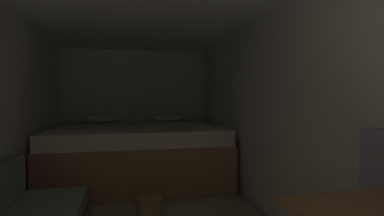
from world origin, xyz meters
name	(u,v)px	position (x,y,z in m)	size (l,w,h in m)	color
wall_back	(135,109)	(0.00, 4.76, 1.01)	(2.57, 0.05, 2.03)	silver
wall_right	(281,117)	(1.26, 2.03, 1.01)	(0.05, 5.41, 2.03)	silver
bed	(138,153)	(0.00, 3.80, 0.40)	(2.35, 1.78, 0.93)	#9E7247
wicker_basket	(150,209)	(0.06, 2.38, 0.11)	(0.26, 0.26, 0.22)	olive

